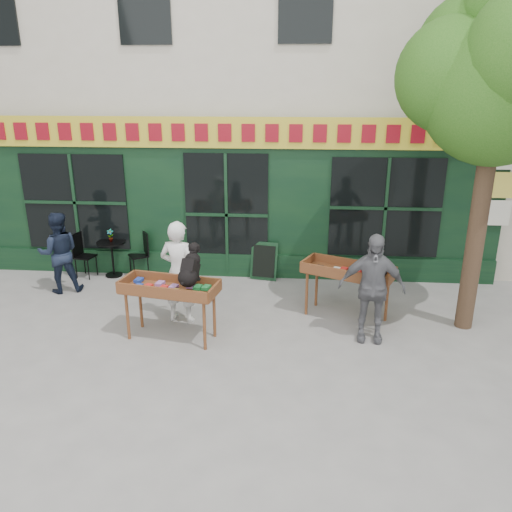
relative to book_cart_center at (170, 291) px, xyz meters
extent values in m
plane|color=slate|center=(0.51, 0.52, -0.82)|extent=(80.00, 80.00, 0.00)
cube|color=beige|center=(0.51, 6.52, 4.18)|extent=(14.00, 7.00, 10.00)
cube|color=black|center=(0.51, 2.94, 0.78)|extent=(11.00, 0.16, 3.20)
cube|color=gold|center=(0.51, 2.82, 2.18)|extent=(11.00, 0.06, 0.60)
cube|color=maroon|center=(0.51, 2.78, 2.18)|extent=(9.60, 0.03, 0.34)
cube|color=black|center=(0.51, 2.84, -0.57)|extent=(11.00, 0.10, 0.50)
cube|color=black|center=(0.51, 2.84, 0.53)|extent=(1.70, 0.05, 2.50)
cube|color=black|center=(-2.69, 2.84, 0.73)|extent=(2.20, 0.05, 2.00)
cube|color=black|center=(3.71, 2.84, 0.73)|extent=(2.20, 0.05, 2.00)
cube|color=silver|center=(5.91, 2.82, 0.68)|extent=(0.42, 0.02, 0.50)
cube|color=#E5D14C|center=(5.91, 2.82, 1.23)|extent=(0.42, 0.02, 0.50)
cube|color=silver|center=(5.91, 2.82, 1.78)|extent=(0.42, 0.02, 0.50)
cylinder|color=#382619|center=(4.81, 0.82, 0.98)|extent=(0.28, 0.28, 3.60)
sphere|color=#1E5012|center=(4.81, 0.82, 2.98)|extent=(2.20, 2.20, 2.20)
sphere|color=#1E5012|center=(4.21, 1.02, 3.18)|extent=(1.70, 1.70, 1.70)
sphere|color=#1E5012|center=(4.51, 1.42, 3.58)|extent=(1.60, 1.60, 1.60)
cylinder|color=brown|center=(-0.68, -0.10, -0.42)|extent=(0.05, 0.05, 0.80)
cylinder|color=brown|center=(0.60, -0.33, -0.42)|extent=(0.05, 0.05, 0.80)
cylinder|color=brown|center=(-0.60, 0.33, -0.42)|extent=(0.05, 0.05, 0.80)
cylinder|color=brown|center=(0.68, 0.10, -0.42)|extent=(0.05, 0.05, 0.80)
cube|color=brown|center=(0.00, 0.00, 0.00)|extent=(1.58, 0.84, 0.05)
cube|color=brown|center=(-0.05, -0.29, 0.08)|extent=(1.48, 0.31, 0.18)
cube|color=brown|center=(0.05, 0.29, 0.08)|extent=(1.48, 0.31, 0.18)
cube|color=brown|center=(0.00, 0.00, 0.06)|extent=(1.35, 0.63, 0.06)
imported|color=silver|center=(0.00, 0.65, 0.07)|extent=(0.71, 0.54, 1.78)
cylinder|color=brown|center=(2.16, 1.06, -0.42)|extent=(0.05, 0.05, 0.80)
cylinder|color=brown|center=(3.34, 0.51, -0.42)|extent=(0.05, 0.05, 0.80)
cylinder|color=brown|center=(2.35, 1.46, -0.42)|extent=(0.05, 0.05, 0.80)
cylinder|color=brown|center=(3.53, 0.91, -0.42)|extent=(0.05, 0.05, 0.80)
cube|color=brown|center=(2.85, 0.99, 0.00)|extent=(1.60, 1.16, 0.05)
cube|color=brown|center=(2.72, 0.72, 0.08)|extent=(1.38, 0.67, 0.18)
cube|color=brown|center=(2.97, 1.25, 0.08)|extent=(1.38, 0.67, 0.18)
cube|color=brown|center=(2.85, 0.99, 0.06)|extent=(1.35, 0.91, 0.06)
imported|color=#59595E|center=(3.15, 0.24, 0.06)|extent=(1.06, 0.51, 1.76)
cylinder|color=black|center=(-1.92, 2.64, -0.80)|extent=(0.36, 0.36, 0.03)
cylinder|color=black|center=(-1.92, 2.64, -0.44)|extent=(0.04, 0.04, 0.72)
cylinder|color=black|center=(-1.92, 2.64, -0.07)|extent=(0.60, 0.60, 0.03)
cube|color=black|center=(-2.47, 2.54, -0.37)|extent=(0.42, 0.42, 0.03)
cube|color=black|center=(-2.64, 2.57, -0.12)|extent=(0.10, 0.36, 0.50)
cylinder|color=black|center=(-2.35, 2.36, -0.60)|extent=(0.02, 0.02, 0.44)
cylinder|color=black|center=(-2.29, 2.66, -0.60)|extent=(0.02, 0.02, 0.44)
cylinder|color=black|center=(-2.65, 2.42, -0.60)|extent=(0.02, 0.02, 0.44)
cylinder|color=black|center=(-2.59, 2.72, -0.60)|extent=(0.02, 0.02, 0.44)
cube|color=black|center=(-1.37, 2.69, -0.37)|extent=(0.50, 0.50, 0.03)
cube|color=black|center=(-1.23, 2.78, -0.12)|extent=(0.22, 0.32, 0.50)
cylinder|color=black|center=(-1.58, 2.73, -0.60)|extent=(0.02, 0.02, 0.44)
cylinder|color=black|center=(-1.41, 2.48, -0.60)|extent=(0.02, 0.02, 0.44)
cylinder|color=black|center=(-1.33, 2.90, -0.60)|extent=(0.02, 0.02, 0.44)
cylinder|color=black|center=(-1.16, 2.65, -0.60)|extent=(0.02, 0.02, 0.44)
imported|color=gray|center=(-1.92, 2.64, 0.08)|extent=(0.15, 0.11, 0.27)
imported|color=black|center=(-2.62, 1.74, -0.02)|extent=(0.95, 0.86, 1.60)
cube|color=black|center=(1.30, 2.72, -0.42)|extent=(0.58, 0.29, 0.79)
cube|color=black|center=(1.30, 2.70, -0.42)|extent=(0.48, 0.25, 0.65)
camera|label=1|loc=(1.95, -7.07, 3.03)|focal=35.00mm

